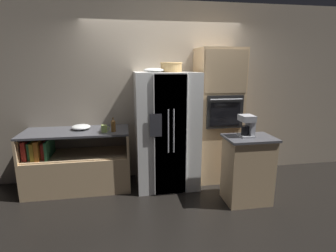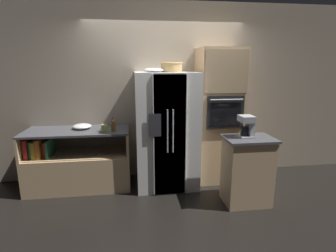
% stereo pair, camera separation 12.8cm
% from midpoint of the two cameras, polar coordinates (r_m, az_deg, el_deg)
% --- Properties ---
extents(ground_plane, '(20.00, 20.00, 0.00)m').
position_cam_midpoint_polar(ground_plane, '(4.21, -0.74, -12.74)').
color(ground_plane, black).
extents(wall_back, '(12.00, 0.06, 2.80)m').
position_cam_midpoint_polar(wall_back, '(4.31, -1.83, 7.28)').
color(wall_back, tan).
rests_on(wall_back, ground_plane).
extents(counter_left, '(1.51, 0.66, 0.90)m').
position_cam_midpoint_polar(counter_left, '(4.24, -19.98, -8.48)').
color(counter_left, tan).
rests_on(counter_left, ground_plane).
extents(refrigerator, '(0.92, 0.81, 1.74)m').
position_cam_midpoint_polar(refrigerator, '(3.99, -1.31, -0.94)').
color(refrigerator, white).
rests_on(refrigerator, ground_plane).
extents(wall_oven, '(0.68, 0.65, 2.09)m').
position_cam_midpoint_polar(wall_oven, '(4.24, 9.85, 2.21)').
color(wall_oven, tan).
rests_on(wall_oven, ground_plane).
extents(island_counter, '(0.64, 0.47, 0.92)m').
position_cam_midpoint_polar(island_counter, '(3.72, 15.97, -9.10)').
color(island_counter, tan).
rests_on(island_counter, ground_plane).
extents(wicker_basket, '(0.33, 0.33, 0.14)m').
position_cam_midpoint_polar(wicker_basket, '(3.91, -0.26, 12.78)').
color(wicker_basket, tan).
rests_on(wicker_basket, refrigerator).
extents(fruit_bowl, '(0.29, 0.29, 0.06)m').
position_cam_midpoint_polar(fruit_bowl, '(3.81, -4.08, 12.05)').
color(fruit_bowl, white).
rests_on(fruit_bowl, refrigerator).
extents(bottle_tall, '(0.06, 0.06, 0.21)m').
position_cam_midpoint_polar(bottle_tall, '(3.85, -12.77, 0.17)').
color(bottle_tall, brown).
rests_on(bottle_tall, counter_left).
extents(mug, '(0.12, 0.09, 0.10)m').
position_cam_midpoint_polar(mug, '(3.86, -14.61, -0.55)').
color(mug, '#B2D166').
rests_on(mug, counter_left).
extents(mixing_bowl, '(0.28, 0.28, 0.07)m').
position_cam_midpoint_polar(mixing_bowl, '(4.12, -19.25, -0.21)').
color(mixing_bowl, white).
rests_on(mixing_bowl, counter_left).
extents(coffee_maker, '(0.17, 0.21, 0.28)m').
position_cam_midpoint_polar(coffee_maker, '(3.57, 16.01, 0.24)').
color(coffee_maker, '#B2B2B7').
rests_on(coffee_maker, island_counter).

